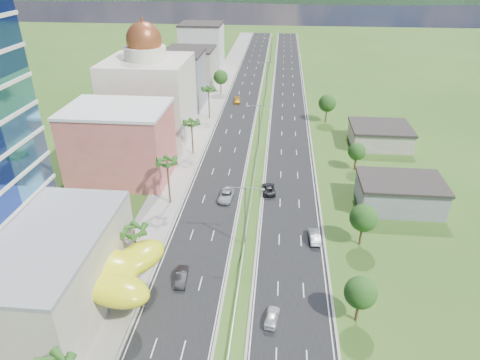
# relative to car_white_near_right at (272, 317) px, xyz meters

# --- Properties ---
(ground) EXTENTS (500.00, 500.00, 0.00)m
(ground) POSITION_rel_car_white_near_right_xyz_m (-4.96, 6.20, -0.74)
(ground) COLOR #2D5119
(ground) RESTS_ON ground
(road_left) EXTENTS (11.00, 260.00, 0.04)m
(road_left) POSITION_rel_car_white_near_right_xyz_m (-12.46, 96.20, -0.72)
(road_left) COLOR black
(road_left) RESTS_ON ground
(road_right) EXTENTS (11.00, 260.00, 0.04)m
(road_right) POSITION_rel_car_white_near_right_xyz_m (2.54, 96.20, -0.72)
(road_right) COLOR black
(road_right) RESTS_ON ground
(sidewalk_left) EXTENTS (7.00, 260.00, 0.12)m
(sidewalk_left) POSITION_rel_car_white_near_right_xyz_m (-21.96, 96.20, -0.68)
(sidewalk_left) COLOR gray
(sidewalk_left) RESTS_ON ground
(median_guardrail) EXTENTS (0.10, 216.06, 0.76)m
(median_guardrail) POSITION_rel_car_white_near_right_xyz_m (-4.96, 78.19, -0.12)
(median_guardrail) COLOR gray
(median_guardrail) RESTS_ON ground
(streetlight_median_b) EXTENTS (6.04, 0.25, 11.00)m
(streetlight_median_b) POSITION_rel_car_white_near_right_xyz_m (-4.96, 16.20, 6.01)
(streetlight_median_b) COLOR gray
(streetlight_median_b) RESTS_ON ground
(streetlight_median_c) EXTENTS (6.04, 0.25, 11.00)m
(streetlight_median_c) POSITION_rel_car_white_near_right_xyz_m (-4.96, 56.20, 6.01)
(streetlight_median_c) COLOR gray
(streetlight_median_c) RESTS_ON ground
(streetlight_median_d) EXTENTS (6.04, 0.25, 11.00)m
(streetlight_median_d) POSITION_rel_car_white_near_right_xyz_m (-4.96, 101.20, 6.01)
(streetlight_median_d) COLOR gray
(streetlight_median_d) RESTS_ON ground
(streetlight_median_e) EXTENTS (6.04, 0.25, 11.00)m
(streetlight_median_e) POSITION_rel_car_white_near_right_xyz_m (-4.96, 146.20, 6.01)
(streetlight_median_e) COLOR gray
(streetlight_median_e) RESTS_ON ground
(lime_canopy) EXTENTS (18.00, 15.00, 7.40)m
(lime_canopy) POSITION_rel_car_white_near_right_xyz_m (-24.96, 2.20, 4.25)
(lime_canopy) COLOR yellow
(lime_canopy) RESTS_ON ground
(pink_shophouse) EXTENTS (20.00, 15.00, 15.00)m
(pink_shophouse) POSITION_rel_car_white_near_right_xyz_m (-32.96, 38.20, 6.76)
(pink_shophouse) COLOR #BA544C
(pink_shophouse) RESTS_ON ground
(domed_building) EXTENTS (20.00, 20.00, 28.70)m
(domed_building) POSITION_rel_car_white_near_right_xyz_m (-32.96, 61.20, 10.61)
(domed_building) COLOR beige
(domed_building) RESTS_ON ground
(midrise_grey) EXTENTS (16.00, 15.00, 16.00)m
(midrise_grey) POSITION_rel_car_white_near_right_xyz_m (-31.96, 86.20, 7.26)
(midrise_grey) COLOR gray
(midrise_grey) RESTS_ON ground
(midrise_beige) EXTENTS (16.00, 15.00, 13.00)m
(midrise_beige) POSITION_rel_car_white_near_right_xyz_m (-31.96, 108.20, 5.76)
(midrise_beige) COLOR #9E9482
(midrise_beige) RESTS_ON ground
(midrise_white) EXTENTS (16.00, 15.00, 18.00)m
(midrise_white) POSITION_rel_car_white_near_right_xyz_m (-31.96, 131.20, 8.26)
(midrise_white) COLOR silver
(midrise_white) RESTS_ON ground
(shed_near) EXTENTS (15.00, 10.00, 5.00)m
(shed_near) POSITION_rel_car_white_near_right_xyz_m (23.04, 31.20, 1.76)
(shed_near) COLOR gray
(shed_near) RESTS_ON ground
(shed_far) EXTENTS (14.00, 12.00, 4.40)m
(shed_far) POSITION_rel_car_white_near_right_xyz_m (25.04, 61.20, 1.46)
(shed_far) COLOR #9E9482
(shed_far) RESTS_ON ground
(palm_tree_b) EXTENTS (3.60, 3.60, 8.10)m
(palm_tree_b) POSITION_rel_car_white_near_right_xyz_m (-20.46, 8.20, 6.32)
(palm_tree_b) COLOR #47301C
(palm_tree_b) RESTS_ON ground
(palm_tree_c) EXTENTS (3.60, 3.60, 9.60)m
(palm_tree_c) POSITION_rel_car_white_near_right_xyz_m (-20.46, 28.20, 7.76)
(palm_tree_c) COLOR #47301C
(palm_tree_c) RESTS_ON ground
(palm_tree_d) EXTENTS (3.60, 3.60, 8.60)m
(palm_tree_d) POSITION_rel_car_white_near_right_xyz_m (-20.46, 51.20, 6.80)
(palm_tree_d) COLOR #47301C
(palm_tree_d) RESTS_ON ground
(palm_tree_e) EXTENTS (3.60, 3.60, 9.40)m
(palm_tree_e) POSITION_rel_car_white_near_right_xyz_m (-20.46, 76.20, 7.57)
(palm_tree_e) COLOR #47301C
(palm_tree_e) RESTS_ON ground
(leafy_tree_lfar) EXTENTS (4.90, 4.90, 8.05)m
(leafy_tree_lfar) POSITION_rel_car_white_near_right_xyz_m (-20.46, 101.20, 4.84)
(leafy_tree_lfar) COLOR #47301C
(leafy_tree_lfar) RESTS_ON ground
(leafy_tree_ra) EXTENTS (4.20, 4.20, 6.90)m
(leafy_tree_ra) POSITION_rel_car_white_near_right_xyz_m (11.04, 1.20, 4.04)
(leafy_tree_ra) COLOR #47301C
(leafy_tree_ra) RESTS_ON ground
(leafy_tree_rb) EXTENTS (4.55, 4.55, 7.47)m
(leafy_tree_rb) POSITION_rel_car_white_near_right_xyz_m (14.04, 18.20, 4.44)
(leafy_tree_rb) COLOR #47301C
(leafy_tree_rb) RESTS_ON ground
(leafy_tree_rc) EXTENTS (3.85, 3.85, 6.33)m
(leafy_tree_rc) POSITION_rel_car_white_near_right_xyz_m (17.04, 46.20, 3.63)
(leafy_tree_rc) COLOR #47301C
(leafy_tree_rc) RESTS_ON ground
(leafy_tree_rd) EXTENTS (4.90, 4.90, 8.05)m
(leafy_tree_rd) POSITION_rel_car_white_near_right_xyz_m (13.04, 76.20, 4.84)
(leafy_tree_rd) COLOR #47301C
(leafy_tree_rd) RESTS_ON ground
(car_dark_left) EXTENTS (2.02, 4.74, 1.52)m
(car_dark_left) POSITION_rel_car_white_near_right_xyz_m (-13.47, 6.51, 0.06)
(car_dark_left) COLOR black
(car_dark_left) RESTS_ON road_left
(car_silver_mid_left) EXTENTS (3.06, 5.73, 1.53)m
(car_silver_mid_left) POSITION_rel_car_white_near_right_xyz_m (-9.86, 30.58, 0.07)
(car_silver_mid_left) COLOR #97999E
(car_silver_mid_left) RESTS_ON road_left
(car_yellow_far_left) EXTENTS (2.25, 4.94, 1.40)m
(car_yellow_far_left) POSITION_rel_car_white_near_right_xyz_m (-13.93, 91.50, 0.00)
(car_yellow_far_left) COLOR orange
(car_yellow_far_left) RESTS_ON road_left
(car_white_near_right) EXTENTS (2.24, 4.31, 1.40)m
(car_white_near_right) POSITION_rel_car_white_near_right_xyz_m (0.00, 0.00, 0.00)
(car_white_near_right) COLOR silver
(car_white_near_right) RESTS_ON road_right
(car_silver_right) EXTENTS (2.04, 4.91, 1.58)m
(car_silver_right) POSITION_rel_car_white_near_right_xyz_m (6.55, 18.55, 0.09)
(car_silver_right) COLOR #9EA0A5
(car_silver_right) RESTS_ON road_right
(car_dark_far_right) EXTENTS (3.02, 5.55, 1.48)m
(car_dark_far_right) POSITION_rel_car_white_near_right_xyz_m (-1.65, 34.19, 0.04)
(car_dark_far_right) COLOR black
(car_dark_far_right) RESTS_ON road_right
(motorcycle) EXTENTS (0.77, 2.08, 1.31)m
(motorcycle) POSITION_rel_car_white_near_right_xyz_m (-17.26, 0.86, -0.05)
(motorcycle) COLOR black
(motorcycle) RESTS_ON road_left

